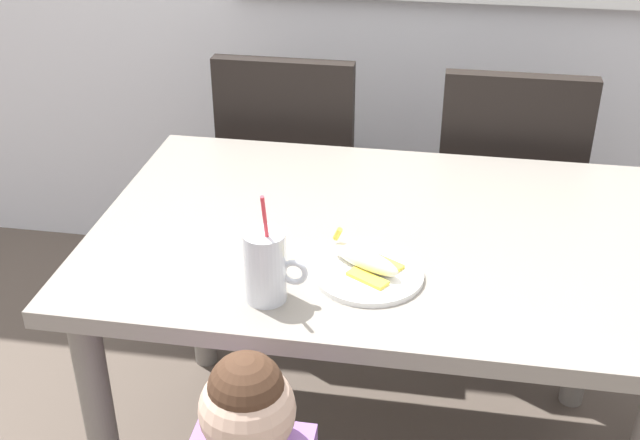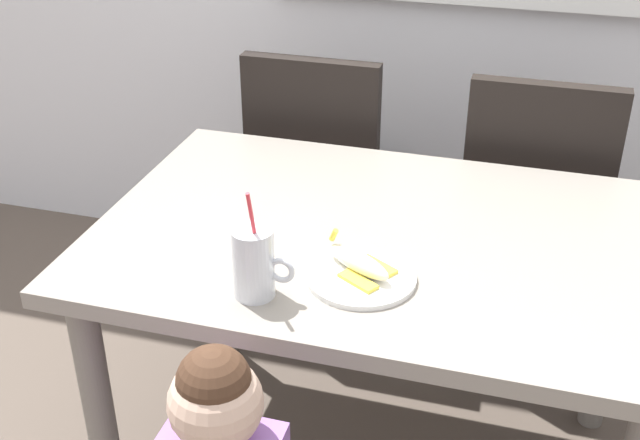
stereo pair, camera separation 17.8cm
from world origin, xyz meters
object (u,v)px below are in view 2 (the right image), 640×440
at_px(dining_chair_right, 533,203).
at_px(snack_plate, 359,277).
at_px(peeled_banana, 359,263).
at_px(dining_table, 381,271).
at_px(dining_chair_left, 321,173).
at_px(milk_cup, 254,266).

distance_m(dining_chair_right, snack_plate, 0.96).
bearing_deg(peeled_banana, snack_plate, -74.34).
height_order(dining_table, peeled_banana, peeled_banana).
bearing_deg(dining_table, dining_chair_left, 116.61).
xyz_separation_m(dining_table, peeled_banana, (-0.01, -0.19, 0.14)).
distance_m(dining_chair_left, peeled_banana, 0.97).
relative_size(dining_chair_right, peeled_banana, 5.71).
relative_size(dining_table, peeled_banana, 7.82).
height_order(milk_cup, snack_plate, milk_cup).
height_order(dining_chair_right, peeled_banana, dining_chair_right).
bearing_deg(milk_cup, peeled_banana, 34.22).
xyz_separation_m(dining_chair_left, peeled_banana, (0.34, -0.88, 0.25)).
height_order(dining_chair_right, snack_plate, dining_chair_right).
relative_size(dining_table, dining_chair_right, 1.37).
distance_m(dining_table, snack_plate, 0.24).
distance_m(dining_chair_right, peeled_banana, 0.96).
distance_m(milk_cup, peeled_banana, 0.23).
bearing_deg(dining_chair_right, peeled_banana, 68.52).
bearing_deg(dining_chair_left, milk_cup, 98.55).
height_order(dining_chair_left, peeled_banana, dining_chair_left).
xyz_separation_m(dining_chair_left, dining_chair_right, (0.67, -0.02, 0.00)).
bearing_deg(dining_table, snack_plate, -91.31).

